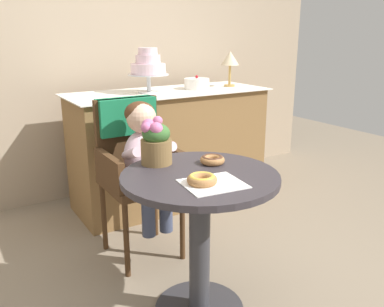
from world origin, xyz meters
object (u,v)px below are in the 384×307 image
at_px(cafe_table, 200,217).
at_px(donut_front, 202,179).
at_px(round_layer_cake, 197,84).
at_px(table_lamp, 230,60).
at_px(wicker_chair, 133,152).
at_px(seated_child, 144,152).
at_px(donut_mid, 212,159).
at_px(flower_vase, 156,141).
at_px(tiered_cake_stand, 148,66).

relative_size(cafe_table, donut_front, 5.60).
distance_m(round_layer_cake, table_lamp, 0.36).
distance_m(wicker_chair, seated_child, 0.16).
relative_size(donut_front, donut_mid, 1.08).
bearing_deg(flower_vase, donut_front, -84.49).
bearing_deg(cafe_table, round_layer_cake, 58.33).
distance_m(cafe_table, wicker_chair, 0.75).
bearing_deg(donut_front, seated_child, 85.19).
bearing_deg(donut_front, cafe_table, 60.94).
height_order(wicker_chair, tiered_cake_stand, tiered_cake_stand).
height_order(cafe_table, seated_child, seated_child).
relative_size(donut_front, round_layer_cake, 0.65).
height_order(cafe_table, donut_front, donut_front).
bearing_deg(seated_child, donut_front, -94.81).
distance_m(cafe_table, donut_front, 0.27).
distance_m(donut_front, tiered_cake_stand, 1.52).
distance_m(flower_vase, tiered_cake_stand, 1.19).
distance_m(wicker_chair, round_layer_cake, 1.02).
distance_m(cafe_table, round_layer_cake, 1.58).
distance_m(donut_front, round_layer_cake, 1.66).
relative_size(donut_mid, tiered_cake_stand, 0.37).
height_order(donut_mid, tiered_cake_stand, tiered_cake_stand).
height_order(seated_child, donut_front, seated_child).
relative_size(seated_child, tiered_cake_stand, 2.23).
distance_m(cafe_table, seated_child, 0.61).
bearing_deg(tiered_cake_stand, seated_child, -118.39).
height_order(donut_mid, table_lamp, table_lamp).
bearing_deg(cafe_table, tiered_cake_stand, 73.66).
bearing_deg(donut_mid, round_layer_cake, 60.95).
relative_size(wicker_chair, seated_child, 1.31).
bearing_deg(donut_mid, flower_vase, 148.10).
bearing_deg(table_lamp, wicker_chair, -154.03).
bearing_deg(donut_front, donut_mid, 46.97).
height_order(donut_mid, flower_vase, flower_vase).
bearing_deg(cafe_table, wicker_chair, 90.39).
height_order(flower_vase, tiered_cake_stand, tiered_cake_stand).
xyz_separation_m(donut_front, table_lamp, (1.18, 1.40, 0.37)).
relative_size(tiered_cake_stand, table_lamp, 1.14).
distance_m(wicker_chair, flower_vase, 0.55).
distance_m(cafe_table, tiered_cake_stand, 1.48).
xyz_separation_m(round_layer_cake, table_lamp, (0.32, -0.01, 0.17)).
distance_m(donut_mid, round_layer_cake, 1.39).
height_order(wicker_chair, table_lamp, table_lamp).
xyz_separation_m(wicker_chair, donut_mid, (0.14, -0.65, 0.10)).
xyz_separation_m(cafe_table, round_layer_cake, (0.80, 1.30, 0.43)).
bearing_deg(tiered_cake_stand, donut_mid, -101.68).
xyz_separation_m(donut_front, flower_vase, (-0.03, 0.35, 0.09)).
relative_size(wicker_chair, donut_mid, 7.98).
xyz_separation_m(donut_mid, table_lamp, (0.98, 1.19, 0.38)).
xyz_separation_m(donut_front, round_layer_cake, (0.86, 1.41, 0.20)).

